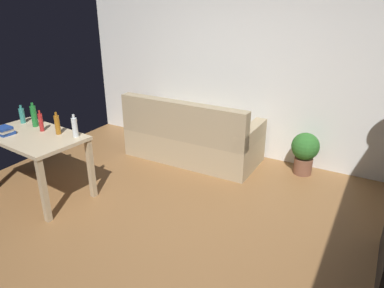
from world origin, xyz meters
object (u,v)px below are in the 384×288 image
object	(u,v)px
bottle_green	(34,116)
bottle_clear	(75,127)
bottle_red	(41,122)
potted_plant	(305,151)
bottle_tall	(22,115)
couch	(192,139)
desk	(34,143)
bottle_amber	(57,125)
book_stack	(4,131)

from	to	relation	value
bottle_green	bottle_clear	world-z (taller)	bottle_green
bottle_red	potted_plant	bearing A→B (deg)	36.43
bottle_tall	potted_plant	bearing A→B (deg)	31.18
couch	desk	bearing A→B (deg)	57.97
potted_plant	bottle_amber	distance (m)	3.08
couch	bottle_red	size ratio (longest dim) A/B	7.55
desk	bottle_amber	bearing A→B (deg)	37.78
couch	desk	world-z (taller)	couch
bottle_green	book_stack	bearing A→B (deg)	-101.01
bottle_red	bottle_clear	bearing A→B (deg)	6.93
desk	bottle_amber	distance (m)	0.37
bottle_red	couch	bearing A→B (deg)	56.09
couch	potted_plant	distance (m)	1.56
desk	potted_plant	distance (m)	3.34
couch	book_stack	distance (m)	2.38
desk	couch	bearing A→B (deg)	63.89
bottle_tall	couch	bearing A→B (deg)	45.16
desk	bottle_green	bearing A→B (deg)	139.60
bottle_red	bottle_tall	bearing A→B (deg)	169.30
bottle_tall	bottle_green	world-z (taller)	bottle_green
desk	bottle_tall	world-z (taller)	bottle_tall
desk	book_stack	size ratio (longest dim) A/B	6.69
bottle_green	bottle_red	distance (m)	0.21
couch	bottle_amber	xyz separation A→B (m)	(-0.84, -1.59, 0.57)
bottle_amber	bottle_clear	size ratio (longest dim) A/B	1.00
potted_plant	bottle_green	xyz separation A→B (m)	(-2.81, -1.85, 0.56)
bottle_tall	bottle_green	size ratio (longest dim) A/B	0.77
potted_plant	bottle_tall	xyz separation A→B (m)	(-3.04, -1.84, 0.53)
couch	bottle_green	world-z (taller)	bottle_green
desk	bottle_red	world-z (taller)	bottle_red
bottle_amber	bottle_clear	world-z (taller)	same
desk	potted_plant	bearing A→B (deg)	44.10
bottle_tall	bottle_red	size ratio (longest dim) A/B	0.90
bottle_red	book_stack	size ratio (longest dim) A/B	1.31
bottle_clear	book_stack	size ratio (longest dim) A/B	1.36
desk	bottle_green	xyz separation A→B (m)	(-0.19, 0.20, 0.24)
potted_plant	book_stack	bearing A→B (deg)	-142.47
potted_plant	book_stack	distance (m)	3.66
couch	bottle_tall	distance (m)	2.22
desk	book_stack	distance (m)	0.34
couch	bottle_red	xyz separation A→B (m)	(-1.08, -1.61, 0.56)
desk	bottle_clear	distance (m)	0.56
bottle_tall	bottle_clear	distance (m)	0.91
bottle_red	book_stack	bearing A→B (deg)	-133.39
bottle_red	bottle_clear	size ratio (longest dim) A/B	0.96
potted_plant	couch	bearing A→B (deg)	-168.40
bottle_red	bottle_amber	distance (m)	0.24
potted_plant	bottle_amber	xyz separation A→B (m)	(-2.37, -1.90, 0.54)
couch	bottle_green	distance (m)	2.09
couch	potted_plant	bearing A→B (deg)	-168.40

